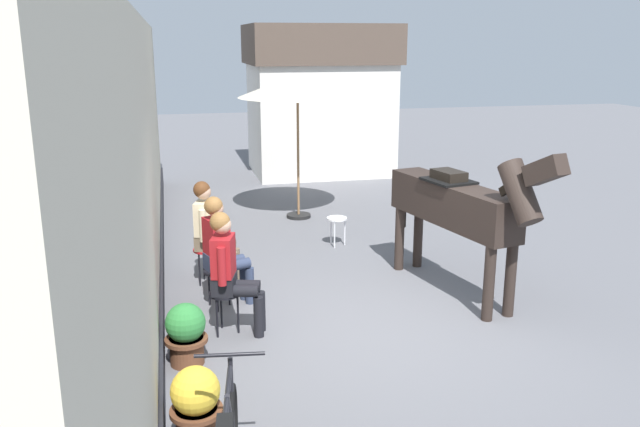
% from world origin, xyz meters
% --- Properties ---
extents(ground_plane, '(40.00, 40.00, 0.00)m').
position_xyz_m(ground_plane, '(0.00, 3.00, 0.00)').
color(ground_plane, slate).
extents(pub_facade_wall, '(0.34, 14.00, 3.40)m').
position_xyz_m(pub_facade_wall, '(-2.55, 1.50, 1.54)').
color(pub_facade_wall, beige).
rests_on(pub_facade_wall, ground_plane).
extents(distant_cottage, '(3.40, 2.60, 3.50)m').
position_xyz_m(distant_cottage, '(1.40, 9.01, 1.80)').
color(distant_cottage, silver).
rests_on(distant_cottage, ground_plane).
extents(seated_visitor_near, '(0.61, 0.48, 1.39)m').
position_xyz_m(seated_visitor_near, '(-1.63, 0.23, 0.78)').
color(seated_visitor_near, black).
rests_on(seated_visitor_near, ground_plane).
extents(seated_visitor_middle, '(0.61, 0.49, 1.39)m').
position_xyz_m(seated_visitor_middle, '(-1.65, 1.01, 0.78)').
color(seated_visitor_middle, black).
rests_on(seated_visitor_middle, ground_plane).
extents(seated_visitor_far, '(0.61, 0.48, 1.39)m').
position_xyz_m(seated_visitor_far, '(-1.73, 1.85, 0.78)').
color(seated_visitor_far, red).
rests_on(seated_visitor_far, ground_plane).
extents(saddled_horse_center, '(0.91, 2.96, 2.06)m').
position_xyz_m(saddled_horse_center, '(1.27, 0.77, 1.16)').
color(saddled_horse_center, '#2D231E').
rests_on(saddled_horse_center, ground_plane).
extents(flower_planter_near, '(0.43, 0.43, 0.64)m').
position_xyz_m(flower_planter_near, '(-2.11, -1.73, 0.33)').
color(flower_planter_near, brown).
rests_on(flower_planter_near, ground_plane).
extents(flower_planter_far, '(0.43, 0.43, 0.64)m').
position_xyz_m(flower_planter_far, '(-2.14, -0.39, 0.33)').
color(flower_planter_far, brown).
rests_on(flower_planter_far, ground_plane).
extents(cafe_parasol, '(2.10, 2.10, 2.58)m').
position_xyz_m(cafe_parasol, '(0.05, 4.88, 2.36)').
color(cafe_parasol, black).
rests_on(cafe_parasol, ground_plane).
extents(spare_stool_white, '(0.32, 0.32, 0.46)m').
position_xyz_m(spare_stool_white, '(0.31, 3.07, 0.40)').
color(spare_stool_white, white).
rests_on(spare_stool_white, ground_plane).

